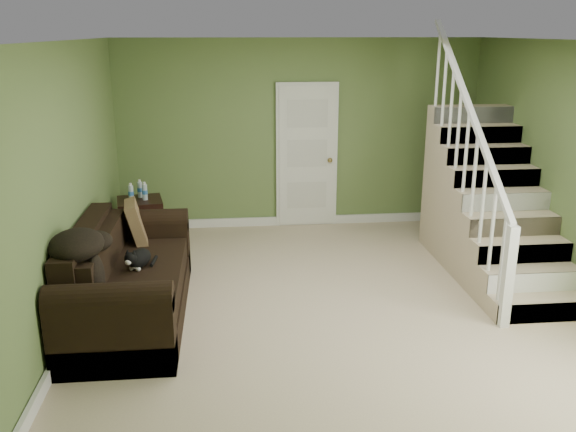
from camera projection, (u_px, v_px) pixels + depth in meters
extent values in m
cube|color=tan|center=(331.00, 305.00, 6.22)|extent=(5.00, 5.50, 0.01)
cube|color=white|center=(336.00, 41.00, 5.46)|extent=(5.00, 5.50, 0.01)
cube|color=#617B42|center=(299.00, 135.00, 8.46)|extent=(5.00, 0.04, 2.60)
cube|color=#617B42|center=(422.00, 304.00, 3.23)|extent=(5.00, 0.04, 2.60)
cube|color=#617B42|center=(65.00, 188.00, 5.60)|extent=(0.04, 5.50, 2.60)
cube|color=white|center=(299.00, 220.00, 8.80)|extent=(5.00, 0.04, 0.12)
cube|color=white|center=(82.00, 310.00, 5.97)|extent=(0.04, 5.50, 0.12)
cube|color=white|center=(561.00, 290.00, 6.44)|extent=(0.04, 5.50, 0.12)
cube|color=white|center=(307.00, 156.00, 8.52)|extent=(0.86, 0.05, 2.02)
cube|color=white|center=(307.00, 157.00, 8.51)|extent=(0.78, 0.04, 1.96)
sphere|color=olive|center=(330.00, 160.00, 8.51)|extent=(0.07, 0.07, 0.07)
cube|color=tan|center=(541.00, 307.00, 5.95)|extent=(1.00, 0.27, 0.20)
cylinder|color=white|center=(502.00, 256.00, 5.74)|extent=(0.04, 0.04, 0.90)
cube|color=tan|center=(529.00, 287.00, 6.17)|extent=(1.00, 0.27, 0.40)
cylinder|color=white|center=(492.00, 227.00, 5.94)|extent=(0.04, 0.04, 0.90)
cube|color=tan|center=(518.00, 268.00, 6.40)|extent=(1.00, 0.27, 0.60)
cylinder|color=white|center=(483.00, 200.00, 6.14)|extent=(0.04, 0.04, 0.90)
cube|color=tan|center=(507.00, 250.00, 6.63)|extent=(1.00, 0.27, 0.80)
cylinder|color=white|center=(474.00, 175.00, 6.34)|extent=(0.04, 0.04, 0.90)
cube|color=tan|center=(498.00, 233.00, 6.86)|extent=(1.00, 0.27, 1.00)
cylinder|color=white|center=(466.00, 151.00, 6.53)|extent=(0.04, 0.04, 0.90)
cube|color=tan|center=(489.00, 218.00, 7.08)|extent=(1.00, 0.27, 1.20)
cylinder|color=white|center=(459.00, 128.00, 6.73)|extent=(0.04, 0.04, 0.90)
cube|color=tan|center=(480.00, 203.00, 7.31)|extent=(1.00, 0.27, 1.40)
cylinder|color=white|center=(451.00, 107.00, 6.93)|extent=(0.04, 0.04, 0.90)
cube|color=tan|center=(472.00, 190.00, 7.54)|extent=(1.00, 0.27, 1.60)
cylinder|color=white|center=(444.00, 87.00, 7.13)|extent=(0.04, 0.04, 0.90)
cube|color=tan|center=(465.00, 177.00, 7.77)|extent=(1.00, 0.27, 1.80)
cylinder|color=white|center=(438.00, 68.00, 7.33)|extent=(0.04, 0.04, 0.90)
cube|color=white|center=(508.00, 277.00, 5.64)|extent=(0.09, 0.09, 1.00)
cube|color=white|center=(470.00, 109.00, 6.40)|extent=(0.06, 2.46, 1.84)
cube|color=black|center=(133.00, 304.00, 5.95)|extent=(1.00, 2.32, 0.26)
cube|color=black|center=(142.00, 280.00, 5.89)|extent=(0.76, 1.75, 0.23)
cube|color=black|center=(113.00, 336.00, 4.91)|extent=(1.00, 0.26, 0.65)
cube|color=black|center=(144.00, 249.00, 6.87)|extent=(1.00, 0.26, 0.65)
cylinder|color=black|center=(109.00, 299.00, 4.82)|extent=(1.00, 0.26, 0.26)
cylinder|color=black|center=(142.00, 221.00, 6.77)|extent=(1.00, 0.26, 0.26)
cube|color=black|center=(87.00, 262.00, 5.78)|extent=(0.21, 1.79, 0.66)
cube|color=black|center=(104.00, 253.00, 5.77)|extent=(0.15, 1.73, 0.37)
cube|color=black|center=(141.00, 224.00, 7.75)|extent=(0.63, 0.63, 0.65)
cylinder|color=silver|center=(131.00, 193.00, 7.56)|extent=(0.06, 0.06, 0.20)
cylinder|color=#2F6CB8|center=(131.00, 193.00, 7.56)|extent=(0.07, 0.07, 0.05)
cylinder|color=white|center=(130.00, 184.00, 7.52)|extent=(0.03, 0.03, 0.03)
cylinder|color=silver|center=(145.00, 192.00, 7.61)|extent=(0.06, 0.06, 0.20)
cylinder|color=#2F6CB8|center=(145.00, 192.00, 7.61)|extent=(0.07, 0.07, 0.05)
cylinder|color=white|center=(144.00, 183.00, 7.58)|extent=(0.03, 0.03, 0.03)
cylinder|color=silver|center=(140.00, 190.00, 7.73)|extent=(0.06, 0.06, 0.20)
cylinder|color=#2F6CB8|center=(140.00, 190.00, 7.73)|extent=(0.07, 0.07, 0.05)
cylinder|color=white|center=(139.00, 181.00, 7.70)|extent=(0.03, 0.03, 0.03)
ellipsoid|color=black|center=(139.00, 258.00, 5.87)|extent=(0.28, 0.37, 0.18)
ellipsoid|color=white|center=(139.00, 264.00, 5.81)|extent=(0.14, 0.16, 0.09)
sphere|color=black|center=(137.00, 259.00, 5.70)|extent=(0.15, 0.15, 0.12)
ellipsoid|color=white|center=(136.00, 262.00, 5.66)|extent=(0.07, 0.07, 0.06)
cone|color=black|center=(133.00, 252.00, 5.69)|extent=(0.05, 0.06, 0.05)
cone|color=black|center=(140.00, 252.00, 5.69)|extent=(0.05, 0.06, 0.05)
cylinder|color=black|center=(150.00, 260.00, 6.02)|extent=(0.05, 0.25, 0.03)
ellipsoid|color=yellow|center=(126.00, 294.00, 5.23)|extent=(0.16, 0.15, 0.05)
cube|color=#4C321E|center=(136.00, 223.00, 6.58)|extent=(0.29, 0.49, 0.48)
ellipsoid|color=black|center=(76.00, 245.00, 5.16)|extent=(0.53, 0.65, 0.25)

